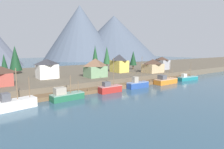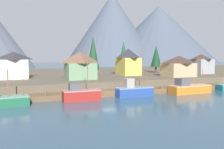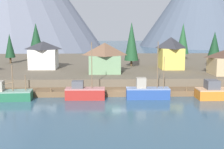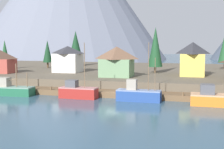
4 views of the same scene
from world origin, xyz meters
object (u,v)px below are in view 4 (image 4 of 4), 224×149
(house_green, at_px, (117,61))
(conifer_mid_right, at_px, (155,47))
(fishing_boat_green, at_px, (11,89))
(fishing_boat_blue, at_px, (138,94))
(conifer_back_right, at_px, (5,53))
(conifer_near_left, at_px, (76,47))
(fishing_boat_orange, at_px, (219,99))
(conifer_near_right, at_px, (47,51))
(house_yellow, at_px, (193,59))
(house_white, at_px, (68,59))
(fishing_boat_red, at_px, (78,92))

(house_green, bearing_deg, conifer_mid_right, 58.73)
(fishing_boat_green, xyz_separation_m, fishing_boat_blue, (23.99, 0.47, 0.04))
(conifer_mid_right, xyz_separation_m, conifer_back_right, (-41.21, -0.70, -1.70))
(conifer_near_left, bearing_deg, fishing_boat_orange, -45.48)
(conifer_near_right, bearing_deg, fishing_boat_blue, -43.96)
(fishing_boat_orange, xyz_separation_m, conifer_near_right, (-45.40, 31.88, 6.15))
(house_yellow, bearing_deg, fishing_boat_green, -147.69)
(fishing_boat_green, bearing_deg, house_green, 36.54)
(fishing_boat_orange, relative_size, conifer_near_right, 1.14)
(fishing_boat_blue, relative_size, house_white, 1.51)
(fishing_boat_green, height_order, house_yellow, house_yellow)
(conifer_near_right, bearing_deg, fishing_boat_green, -74.96)
(fishing_boat_green, relative_size, conifer_mid_right, 0.74)
(conifer_mid_right, bearing_deg, house_yellow, -27.60)
(house_green, bearing_deg, house_yellow, 22.66)
(conifer_mid_right, bearing_deg, conifer_near_right, 168.15)
(house_yellow, xyz_separation_m, house_white, (-29.97, 0.62, -0.50))
(house_yellow, distance_m, conifer_back_right, 50.22)
(fishing_boat_green, xyz_separation_m, fishing_boat_orange, (36.83, -0.01, -0.02))
(house_white, xyz_separation_m, conifer_near_left, (-5.90, 19.84, 2.74))
(conifer_back_right, bearing_deg, house_white, -9.35)
(house_yellow, relative_size, conifer_near_right, 0.93)
(fishing_boat_blue, bearing_deg, house_yellow, 68.17)
(fishing_boat_green, distance_m, conifer_back_right, 30.71)
(conifer_mid_right, relative_size, conifer_back_right, 1.38)
(house_yellow, xyz_separation_m, conifer_near_left, (-35.87, 20.46, 2.24))
(fishing_boat_orange, bearing_deg, fishing_boat_green, 179.56)
(fishing_boat_green, height_order, fishing_boat_red, fishing_boat_red)
(house_yellow, distance_m, conifer_near_left, 41.36)
(fishing_boat_blue, xyz_separation_m, house_white, (-21.55, 20.65, 4.61))
(fishing_boat_green, bearing_deg, conifer_mid_right, 43.60)
(fishing_boat_blue, distance_m, fishing_boat_orange, 12.85)
(fishing_boat_red, relative_size, house_yellow, 1.32)
(house_yellow, distance_m, conifer_mid_right, 10.28)
(fishing_boat_blue, bearing_deg, house_white, 137.19)
(house_green, height_order, conifer_near_left, conifer_near_left)
(house_green, height_order, conifer_back_right, conifer_back_right)
(house_yellow, bearing_deg, fishing_boat_blue, -112.80)
(fishing_boat_green, distance_m, house_white, 21.76)
(fishing_boat_red, height_order, house_yellow, house_yellow)
(house_green, bearing_deg, fishing_boat_orange, -34.92)
(fishing_boat_green, xyz_separation_m, house_yellow, (32.41, 20.50, 5.15))
(fishing_boat_orange, bearing_deg, conifer_near_right, 144.49)
(fishing_boat_orange, xyz_separation_m, house_white, (-34.39, 21.13, 4.67))
(fishing_boat_red, relative_size, house_white, 1.50)
(fishing_boat_orange, height_order, house_green, house_green)
(conifer_near_left, bearing_deg, fishing_boat_red, -67.65)
(fishing_boat_green, relative_size, fishing_boat_blue, 0.83)
(conifer_mid_right, bearing_deg, house_green, -121.27)
(fishing_boat_red, relative_size, fishing_boat_blue, 0.99)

